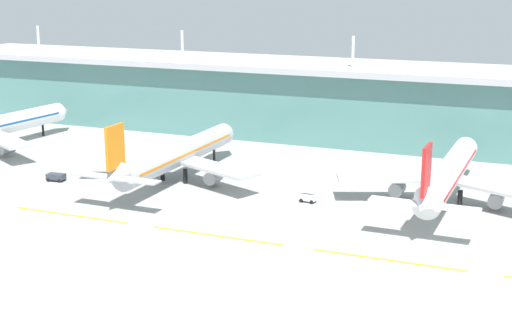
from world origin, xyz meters
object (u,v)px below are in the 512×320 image
airliner_far_middle (448,175)px  baggage_cart (308,197)px  pushback_tug (56,177)px  airliner_near_middle (176,155)px

airliner_far_middle → baggage_cart: 31.37m
pushback_tug → baggage_cart: bearing=6.0°
airliner_near_middle → baggage_cart: size_ratio=16.48×
airliner_near_middle → airliner_far_middle: same height
airliner_near_middle → airliner_far_middle: size_ratio=0.98×
airliner_near_middle → baggage_cart: 36.54m
baggage_cart → pushback_tug: bearing=-174.0°
airliner_far_middle → pushback_tug: bearing=-168.9°
airliner_far_middle → baggage_cart: size_ratio=16.86×
airliner_near_middle → airliner_far_middle: 64.88m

